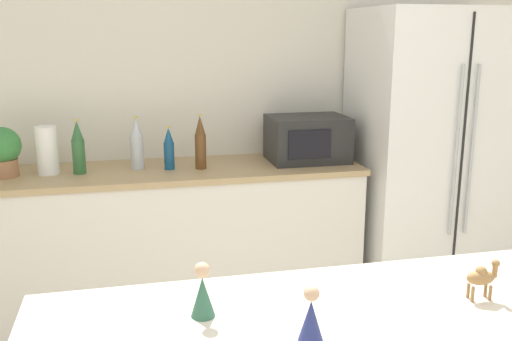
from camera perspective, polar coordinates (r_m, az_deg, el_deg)
wall_back at (r=3.72m, az=-3.99°, el=7.53°), size 8.00×0.06×2.55m
back_counter at (r=3.56m, az=-7.73°, el=-6.66°), size 2.21×0.63×0.88m
refrigerator at (r=3.83m, az=16.98°, el=1.59°), size 0.93×0.74×1.82m
potted_plant at (r=3.46m, az=-24.05°, el=1.86°), size 0.21×0.21×0.28m
paper_towel_roll at (r=3.43m, az=-20.17°, el=1.90°), size 0.12×0.12×0.27m
microwave at (r=3.58m, az=5.15°, el=3.19°), size 0.48×0.37×0.28m
back_bottle_0 at (r=3.38m, az=-17.35°, el=2.18°), size 0.07×0.07×0.31m
back_bottle_1 at (r=3.37m, az=-8.70°, el=2.14°), size 0.06×0.06×0.26m
back_bottle_2 at (r=3.36m, az=-5.58°, el=2.77°), size 0.07×0.07×0.32m
back_bottle_3 at (r=3.41m, az=-11.83°, el=2.61°), size 0.08×0.08×0.31m
camel_figurine at (r=1.73m, az=21.67°, el=-9.83°), size 0.09×0.05×0.12m
wise_man_figurine_blue at (r=1.53m, az=-5.36°, el=-12.13°), size 0.06×0.06×0.15m
wise_man_figurine_crimson at (r=1.42m, az=5.51°, el=-14.38°), size 0.06×0.06×0.14m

